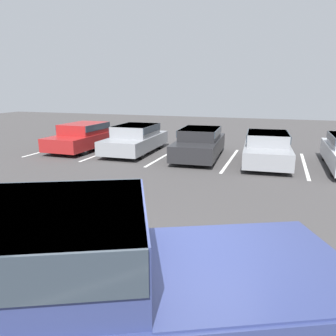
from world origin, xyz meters
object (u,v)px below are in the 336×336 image
object	(u,v)px
parked_sedan_a	(84,136)
parked_sedan_c	(200,142)
pickup_truck	(74,295)
parked_sedan_b	(136,138)
wheel_stop_curb	(265,149)
parked_sedan_d	(267,147)

from	to	relation	value
parked_sedan_a	parked_sedan_c	xyz separation A→B (m)	(5.80, -0.08, -0.01)
pickup_truck	parked_sedan_b	distance (m)	12.23
pickup_truck	parked_sedan_a	bearing A→B (deg)	97.31
pickup_truck	parked_sedan_a	world-z (taller)	pickup_truck
pickup_truck	wheel_stop_curb	bearing A→B (deg)	59.68
parked_sedan_c	parked_sedan_d	distance (m)	2.80
parked_sedan_a	parked_sedan_c	world-z (taller)	parked_sedan_a
parked_sedan_a	parked_sedan_d	distance (m)	8.60
parked_sedan_d	wheel_stop_curb	bearing A→B (deg)	179.99
pickup_truck	parked_sedan_d	world-z (taller)	pickup_truck
pickup_truck	parked_sedan_a	size ratio (longest dim) A/B	1.40
parked_sedan_a	parked_sedan_b	world-z (taller)	parked_sedan_b
parked_sedan_a	wheel_stop_curb	distance (m)	8.82
parked_sedan_c	wheel_stop_curb	bearing A→B (deg)	132.12
parked_sedan_a	parked_sedan_d	size ratio (longest dim) A/B	0.98
parked_sedan_b	wheel_stop_curb	size ratio (longest dim) A/B	2.54
parked_sedan_b	parked_sedan_d	bearing A→B (deg)	84.57
parked_sedan_a	parked_sedan_d	bearing A→B (deg)	88.57
parked_sedan_b	wheel_stop_curb	bearing A→B (deg)	111.64
pickup_truck	parked_sedan_d	distance (m)	11.08
parked_sedan_d	pickup_truck	bearing A→B (deg)	-11.00
parked_sedan_d	wheel_stop_curb	size ratio (longest dim) A/B	2.52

